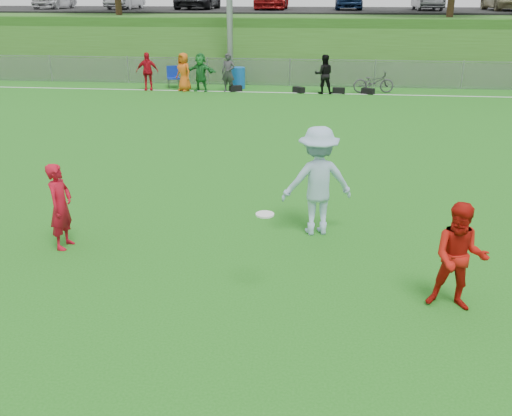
# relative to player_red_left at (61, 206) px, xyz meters

# --- Properties ---
(ground) EXTENTS (120.00, 120.00, 0.00)m
(ground) POSITION_rel_player_red_left_xyz_m (2.87, -1.15, -0.78)
(ground) COLOR #1D6815
(ground) RESTS_ON ground
(sideline_far) EXTENTS (60.00, 0.10, 0.01)m
(sideline_far) POSITION_rel_player_red_left_xyz_m (2.87, 16.85, -0.77)
(sideline_far) COLOR white
(sideline_far) RESTS_ON ground
(fence) EXTENTS (58.00, 0.06, 1.30)m
(fence) POSITION_rel_player_red_left_xyz_m (2.87, 18.85, -0.13)
(fence) COLOR gray
(fence) RESTS_ON ground
(berm) EXTENTS (120.00, 18.00, 3.00)m
(berm) POSITION_rel_player_red_left_xyz_m (2.87, 29.85, 0.72)
(berm) COLOR #2A5417
(berm) RESTS_ON ground
(parking_lot) EXTENTS (120.00, 12.00, 0.10)m
(parking_lot) POSITION_rel_player_red_left_xyz_m (2.87, 31.85, 2.27)
(parking_lot) COLOR black
(parking_lot) RESTS_ON berm
(spectator_row) EXTENTS (9.00, 0.92, 1.69)m
(spectator_row) POSITION_rel_player_red_left_xyz_m (-0.27, 16.85, 0.07)
(spectator_row) COLOR red
(spectator_row) RESTS_ON ground
(gear_bags) EXTENTS (6.56, 0.58, 0.26)m
(gear_bags) POSITION_rel_player_red_left_xyz_m (3.89, 16.95, -0.65)
(gear_bags) COLOR black
(gear_bags) RESTS_ON ground
(player_red_left) EXTENTS (0.41, 0.59, 1.56)m
(player_red_left) POSITION_rel_player_red_left_xyz_m (0.00, 0.00, 0.00)
(player_red_left) COLOR #B10C1F
(player_red_left) RESTS_ON ground
(player_red_center) EXTENTS (0.89, 0.75, 1.61)m
(player_red_center) POSITION_rel_player_red_left_xyz_m (6.53, -1.34, 0.03)
(player_red_center) COLOR #B4130C
(player_red_center) RESTS_ON ground
(player_blue) EXTENTS (1.48, 1.08, 2.05)m
(player_blue) POSITION_rel_player_red_left_xyz_m (4.48, 1.19, 0.25)
(player_blue) COLOR #99B8D4
(player_blue) RESTS_ON ground
(frisbee) EXTENTS (0.27, 0.27, 0.03)m
(frisbee) POSITION_rel_player_red_left_xyz_m (3.75, -1.31, 0.54)
(frisbee) COLOR silver
(frisbee) RESTS_ON ground
(recycling_bin) EXTENTS (0.81, 0.81, 0.96)m
(recycling_bin) POSITION_rel_player_red_left_xyz_m (0.52, 17.85, -0.30)
(recycling_bin) COLOR #0F51A6
(recycling_bin) RESTS_ON ground
(camp_chair) EXTENTS (0.71, 0.72, 0.99)m
(camp_chair) POSITION_rel_player_red_left_xyz_m (-2.54, 17.67, -0.49)
(camp_chair) COLOR #0E299D
(camp_chair) RESTS_ON ground
(bicycle) EXTENTS (1.87, 0.85, 0.95)m
(bicycle) POSITION_rel_player_red_left_xyz_m (6.72, 17.33, -0.31)
(bicycle) COLOR #323235
(bicycle) RESTS_ON ground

